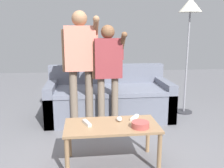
{
  "coord_description": "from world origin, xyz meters",
  "views": [
    {
      "loc": [
        -0.21,
        -2.37,
        1.37
      ],
      "look_at": [
        0.13,
        0.46,
        0.75
      ],
      "focal_mm": 39.39,
      "sensor_mm": 36.0,
      "label": 1
    }
  ],
  "objects_px": {
    "couch": "(109,99)",
    "game_remote_nunchuk": "(119,119)",
    "coffee_table": "(112,130)",
    "player_center": "(108,66)",
    "game_remote_wand_near": "(87,123)",
    "snack_bowl": "(140,125)",
    "player_left": "(80,57)",
    "game_remote_wand_far": "(135,118)",
    "floor_lamp": "(190,13)"
  },
  "relations": [
    {
      "from": "couch",
      "to": "game_remote_nunchuk",
      "type": "xyz_separation_m",
      "value": [
        -0.03,
        -1.36,
        0.17
      ]
    },
    {
      "from": "coffee_table",
      "to": "game_remote_nunchuk",
      "type": "distance_m",
      "value": 0.15
    },
    {
      "from": "coffee_table",
      "to": "player_center",
      "type": "height_order",
      "value": "player_center"
    },
    {
      "from": "player_center",
      "to": "game_remote_wand_near",
      "type": "relative_size",
      "value": 8.7
    },
    {
      "from": "snack_bowl",
      "to": "player_center",
      "type": "xyz_separation_m",
      "value": [
        -0.21,
        1.0,
        0.44
      ]
    },
    {
      "from": "game_remote_nunchuk",
      "to": "player_left",
      "type": "relative_size",
      "value": 0.05
    },
    {
      "from": "snack_bowl",
      "to": "game_remote_wand_far",
      "type": "xyz_separation_m",
      "value": [
        -0.0,
        0.25,
        -0.01
      ]
    },
    {
      "from": "player_center",
      "to": "coffee_table",
      "type": "bearing_deg",
      "value": -93.68
    },
    {
      "from": "couch",
      "to": "player_left",
      "type": "xyz_separation_m",
      "value": [
        -0.43,
        -0.5,
        0.73
      ]
    },
    {
      "from": "game_remote_nunchuk",
      "to": "player_center",
      "type": "height_order",
      "value": "player_center"
    },
    {
      "from": "snack_bowl",
      "to": "game_remote_wand_near",
      "type": "xyz_separation_m",
      "value": [
        -0.52,
        0.15,
        -0.01
      ]
    },
    {
      "from": "couch",
      "to": "player_left",
      "type": "relative_size",
      "value": 1.18
    },
    {
      "from": "player_left",
      "to": "snack_bowl",
      "type": "bearing_deg",
      "value": -61.74
    },
    {
      "from": "game_remote_wand_far",
      "to": "player_center",
      "type": "bearing_deg",
      "value": 105.52
    },
    {
      "from": "snack_bowl",
      "to": "game_remote_wand_near",
      "type": "distance_m",
      "value": 0.54
    },
    {
      "from": "floor_lamp",
      "to": "game_remote_wand_far",
      "type": "height_order",
      "value": "floor_lamp"
    },
    {
      "from": "couch",
      "to": "player_center",
      "type": "xyz_separation_m",
      "value": [
        -0.07,
        -0.56,
        0.62
      ]
    },
    {
      "from": "snack_bowl",
      "to": "player_center",
      "type": "distance_m",
      "value": 1.12
    },
    {
      "from": "coffee_table",
      "to": "game_remote_nunchuk",
      "type": "relative_size",
      "value": 10.84
    },
    {
      "from": "coffee_table",
      "to": "game_remote_wand_far",
      "type": "height_order",
      "value": "game_remote_wand_far"
    },
    {
      "from": "couch",
      "to": "game_remote_wand_near",
      "type": "bearing_deg",
      "value": -104.92
    },
    {
      "from": "player_left",
      "to": "game_remote_wand_near",
      "type": "distance_m",
      "value": 1.08
    },
    {
      "from": "game_remote_nunchuk",
      "to": "game_remote_wand_far",
      "type": "bearing_deg",
      "value": 13.53
    },
    {
      "from": "player_center",
      "to": "snack_bowl",
      "type": "bearing_deg",
      "value": -77.95
    },
    {
      "from": "coffee_table",
      "to": "player_left",
      "type": "relative_size",
      "value": 0.59
    },
    {
      "from": "player_left",
      "to": "coffee_table",
      "type": "bearing_deg",
      "value": -72.36
    },
    {
      "from": "player_left",
      "to": "game_remote_wand_far",
      "type": "distance_m",
      "value": 1.15
    },
    {
      "from": "couch",
      "to": "game_remote_wand_far",
      "type": "bearing_deg",
      "value": -83.93
    },
    {
      "from": "snack_bowl",
      "to": "game_remote_nunchuk",
      "type": "relative_size",
      "value": 1.99
    },
    {
      "from": "player_left",
      "to": "game_remote_wand_far",
      "type": "xyz_separation_m",
      "value": [
        0.57,
        -0.82,
        -0.57
      ]
    },
    {
      "from": "game_remote_wand_near",
      "to": "game_remote_wand_far",
      "type": "bearing_deg",
      "value": 10.6
    },
    {
      "from": "floor_lamp",
      "to": "couch",
      "type": "bearing_deg",
      "value": -177.16
    },
    {
      "from": "couch",
      "to": "floor_lamp",
      "type": "bearing_deg",
      "value": 2.84
    },
    {
      "from": "snack_bowl",
      "to": "floor_lamp",
      "type": "relative_size",
      "value": 0.09
    },
    {
      "from": "player_center",
      "to": "game_remote_wand_near",
      "type": "bearing_deg",
      "value": -109.83
    },
    {
      "from": "game_remote_nunchuk",
      "to": "floor_lamp",
      "type": "bearing_deg",
      "value": 46.8
    },
    {
      "from": "game_remote_nunchuk",
      "to": "game_remote_wand_far",
      "type": "relative_size",
      "value": 0.57
    },
    {
      "from": "coffee_table",
      "to": "game_remote_nunchuk",
      "type": "height_order",
      "value": "game_remote_nunchuk"
    },
    {
      "from": "snack_bowl",
      "to": "floor_lamp",
      "type": "height_order",
      "value": "floor_lamp"
    },
    {
      "from": "game_remote_nunchuk",
      "to": "couch",
      "type": "bearing_deg",
      "value": 88.54
    },
    {
      "from": "snack_bowl",
      "to": "game_remote_nunchuk",
      "type": "bearing_deg",
      "value": 131.25
    },
    {
      "from": "game_remote_nunchuk",
      "to": "snack_bowl",
      "type": "bearing_deg",
      "value": -48.75
    },
    {
      "from": "floor_lamp",
      "to": "player_left",
      "type": "xyz_separation_m",
      "value": [
        -1.73,
        -0.56,
        -0.62
      ]
    },
    {
      "from": "floor_lamp",
      "to": "game_remote_wand_far",
      "type": "relative_size",
      "value": 12.14
    },
    {
      "from": "floor_lamp",
      "to": "player_center",
      "type": "bearing_deg",
      "value": -155.44
    },
    {
      "from": "player_center",
      "to": "player_left",
      "type": "height_order",
      "value": "player_left"
    },
    {
      "from": "snack_bowl",
      "to": "game_remote_wand_near",
      "type": "relative_size",
      "value": 1.05
    },
    {
      "from": "couch",
      "to": "coffee_table",
      "type": "height_order",
      "value": "couch"
    },
    {
      "from": "coffee_table",
      "to": "snack_bowl",
      "type": "xyz_separation_m",
      "value": [
        0.27,
        -0.11,
        0.09
      ]
    },
    {
      "from": "couch",
      "to": "game_remote_wand_near",
      "type": "height_order",
      "value": "couch"
    }
  ]
}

